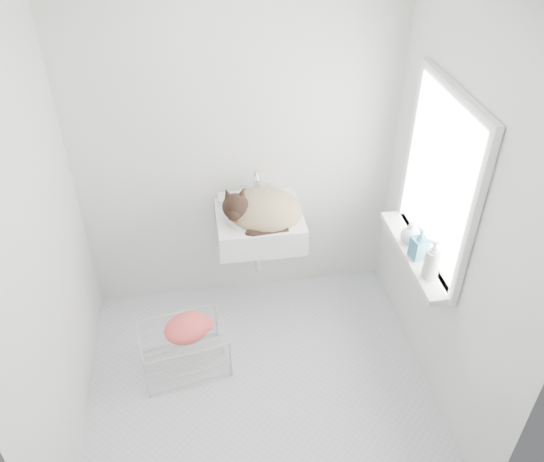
{
  "coord_description": "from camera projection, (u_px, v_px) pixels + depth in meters",
  "views": [
    {
      "loc": [
        -0.27,
        -2.32,
        2.99
      ],
      "look_at": [
        0.16,
        0.5,
        0.88
      ],
      "focal_mm": 36.72,
      "sensor_mm": 36.0,
      "label": 1
    }
  ],
  "objects": [
    {
      "name": "left_wall",
      "position": [
        38.0,
        253.0,
        2.78
      ],
      "size": [
        0.02,
        2.0,
        2.5
      ],
      "primitive_type": "cube",
      "color": "silver",
      "rests_on": "ground"
    },
    {
      "name": "windowsill",
      "position": [
        415.0,
        254.0,
        3.44
      ],
      "size": [
        0.16,
        0.88,
        0.04
      ],
      "primitive_type": "cube",
      "color": "white",
      "rests_on": "right_wall"
    },
    {
      "name": "right_wall",
      "position": [
        455.0,
        215.0,
        3.04
      ],
      "size": [
        0.02,
        2.0,
        2.5
      ],
      "primitive_type": "cube",
      "color": "silver",
      "rests_on": "ground"
    },
    {
      "name": "cat",
      "position": [
        261.0,
        211.0,
        3.71
      ],
      "size": [
        0.55,
        0.48,
        0.33
      ],
      "rotation": [
        0.0,
        0.0,
        -0.17
      ],
      "color": "tan",
      "rests_on": "sink"
    },
    {
      "name": "wire_rack",
      "position": [
        184.0,
        350.0,
        3.71
      ],
      "size": [
        0.6,
        0.47,
        0.33
      ],
      "primitive_type": "cube",
      "rotation": [
        0.0,
        0.0,
        0.17
      ],
      "color": "#BCBCBC",
      "rests_on": "floor"
    },
    {
      "name": "bottle_b",
      "position": [
        417.0,
        257.0,
        3.38
      ],
      "size": [
        0.11,
        0.11,
        0.2
      ],
      "primitive_type": "imported",
      "rotation": [
        0.0,
        0.0,
        3.34
      ],
      "color": "teal",
      "rests_on": "windowsill"
    },
    {
      "name": "bottle_c",
      "position": [
        409.0,
        242.0,
        3.5
      ],
      "size": [
        0.16,
        0.16,
        0.15
      ],
      "primitive_type": "imported",
      "rotation": [
        0.0,
        0.0,
        5.78
      ],
      "color": "silver",
      "rests_on": "windowsill"
    },
    {
      "name": "towel",
      "position": [
        188.0,
        331.0,
        3.56
      ],
      "size": [
        0.36,
        0.32,
        0.13
      ],
      "primitive_type": "ellipsoid",
      "rotation": [
        0.0,
        0.0,
        0.4
      ],
      "color": "#C95316",
      "rests_on": "wire_rack"
    },
    {
      "name": "window_frame",
      "position": [
        439.0,
        181.0,
        3.14
      ],
      "size": [
        0.04,
        0.9,
        1.1
      ],
      "primitive_type": "cube",
      "color": "white",
      "rests_on": "right_wall"
    },
    {
      "name": "bottle_a",
      "position": [
        428.0,
        277.0,
        3.24
      ],
      "size": [
        0.12,
        0.12,
        0.22
      ],
      "primitive_type": "imported",
      "rotation": [
        0.0,
        0.0,
        3.97
      ],
      "color": "silver",
      "rests_on": "windowsill"
    },
    {
      "name": "floor",
      "position": [
        260.0,
        385.0,
        3.65
      ],
      "size": [
        2.2,
        2.0,
        0.02
      ],
      "primitive_type": "cube",
      "color": "silver",
      "rests_on": "ground"
    },
    {
      "name": "faucet",
      "position": [
        256.0,
        183.0,
        3.81
      ],
      "size": [
        0.21,
        0.15,
        0.21
      ],
      "primitive_type": null,
      "color": "silver",
      "rests_on": "sink"
    },
    {
      "name": "window_glass",
      "position": [
        442.0,
        181.0,
        3.14
      ],
      "size": [
        0.01,
        0.8,
        1.0
      ],
      "primitive_type": "cube",
      "color": "white",
      "rests_on": "right_wall"
    },
    {
      "name": "back_wall",
      "position": [
        237.0,
        145.0,
        3.71
      ],
      "size": [
        2.2,
        0.02,
        2.5
      ],
      "primitive_type": "cube",
      "color": "silver",
      "rests_on": "ground"
    },
    {
      "name": "sink",
      "position": [
        259.0,
        214.0,
        3.75
      ],
      "size": [
        0.58,
        0.51,
        0.23
      ],
      "primitive_type": "cube",
      "color": "white",
      "rests_on": "back_wall"
    }
  ]
}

